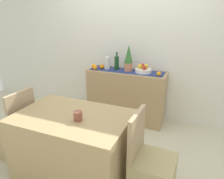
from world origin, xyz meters
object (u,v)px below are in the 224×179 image
at_px(ceramic_vase, 107,63).
at_px(wine_bottle, 117,63).
at_px(chair_near_window, 17,137).
at_px(coffee_cup, 78,116).
at_px(dining_table, 74,145).
at_px(potted_plant, 129,58).
at_px(sideboard_console, 126,96).
at_px(fruit_bowl, 143,71).
at_px(chair_by_corner, 151,174).

bearing_deg(ceramic_vase, wine_bottle, 0.00).
bearing_deg(chair_near_window, wine_bottle, 61.91).
bearing_deg(coffee_cup, ceramic_vase, 103.24).
relative_size(dining_table, coffee_cup, 12.33).
xyz_separation_m(potted_plant, dining_table, (-0.13, -1.47, -0.70)).
xyz_separation_m(wine_bottle, chair_near_window, (-0.79, -1.47, -0.71)).
bearing_deg(potted_plant, ceramic_vase, 180.00).
relative_size(potted_plant, dining_table, 0.36).
bearing_deg(potted_plant, sideboard_console, 180.00).
height_order(dining_table, coffee_cup, coffee_cup).
height_order(coffee_cup, chair_near_window, chair_near_window).
relative_size(fruit_bowl, wine_bottle, 0.85).
height_order(fruit_bowl, ceramic_vase, ceramic_vase).
distance_m(dining_table, coffee_cup, 0.44).
xyz_separation_m(potted_plant, chair_near_window, (-0.99, -1.47, -0.81)).
distance_m(dining_table, chair_near_window, 0.87).
distance_m(sideboard_console, fruit_bowl, 0.54).
bearing_deg(chair_near_window, coffee_cup, -4.16).
bearing_deg(dining_table, sideboard_console, 86.21).
height_order(sideboard_console, fruit_bowl, fruit_bowl).
xyz_separation_m(dining_table, chair_by_corner, (0.86, 0.00, -0.10)).
distance_m(sideboard_console, chair_by_corner, 1.66).
xyz_separation_m(wine_bottle, dining_table, (0.08, -1.47, -0.61)).
distance_m(sideboard_console, dining_table, 1.48).
height_order(coffee_cup, chair_by_corner, chair_by_corner).
bearing_deg(coffee_cup, dining_table, 148.67).
bearing_deg(dining_table, fruit_bowl, 75.73).
distance_m(sideboard_console, chair_near_window, 1.76).
relative_size(wine_bottle, potted_plant, 0.70).
distance_m(ceramic_vase, chair_by_corner, 1.97).
distance_m(fruit_bowl, coffee_cup, 1.57).
bearing_deg(coffee_cup, chair_near_window, 175.84).
bearing_deg(potted_plant, coffee_cup, -90.28).
relative_size(wine_bottle, chair_near_window, 0.33).
distance_m(ceramic_vase, coffee_cup, 1.59).
height_order(sideboard_console, ceramic_vase, ceramic_vase).
distance_m(ceramic_vase, chair_near_window, 1.74).
bearing_deg(wine_bottle, coffee_cup, -82.86).
height_order(ceramic_vase, coffee_cup, ceramic_vase).
bearing_deg(sideboard_console, coffee_cup, -89.24).
relative_size(ceramic_vase, potted_plant, 0.48).
xyz_separation_m(fruit_bowl, ceramic_vase, (-0.62, 0.00, 0.07)).
bearing_deg(ceramic_vase, fruit_bowl, 0.00).
height_order(wine_bottle, chair_by_corner, wine_bottle).
bearing_deg(dining_table, coffee_cup, -31.33).
bearing_deg(potted_plant, dining_table, -94.87).
distance_m(wine_bottle, dining_table, 1.59).
relative_size(wine_bottle, ceramic_vase, 1.46).
relative_size(sideboard_console, fruit_bowl, 5.03).
bearing_deg(fruit_bowl, wine_bottle, 180.00).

